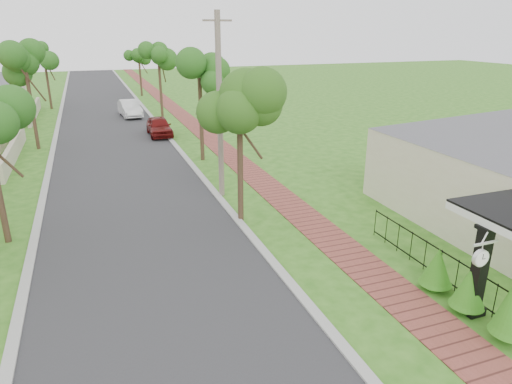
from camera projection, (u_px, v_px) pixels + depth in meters
ground at (299, 328)px, 11.43m from camera, size 160.00×160.00×0.00m
road at (116, 150)px, 28.12m from camera, size 7.00×120.00×0.02m
kerb_right at (175, 145)px, 29.30m from camera, size 0.30×120.00×0.10m
kerb_left at (52, 155)px, 26.93m from camera, size 0.30×120.00×0.10m
sidewalk at (214, 142)px, 30.15m from camera, size 1.50×120.00×0.03m
porch_post at (478, 276)px, 11.65m from camera, size 0.48×0.48×2.52m
picket_fence at (457, 275)px, 12.84m from camera, size 0.03×8.02×1.00m
street_trees at (104, 66)px, 32.67m from camera, size 10.70×37.65×5.89m
hedge_row at (475, 290)px, 11.68m from camera, size 0.82×3.35×2.04m
parked_car_red at (159, 127)px, 31.68m from camera, size 1.58×3.81×1.29m
parked_car_white at (130, 109)px, 38.49m from camera, size 1.79×4.28×1.38m
near_tree at (240, 113)px, 16.45m from camera, size 2.05×2.05×5.27m
utility_pole at (220, 107)px, 19.22m from camera, size 1.20×0.24×7.77m
station_clock at (481, 257)px, 10.85m from camera, size 0.73×0.13×0.62m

